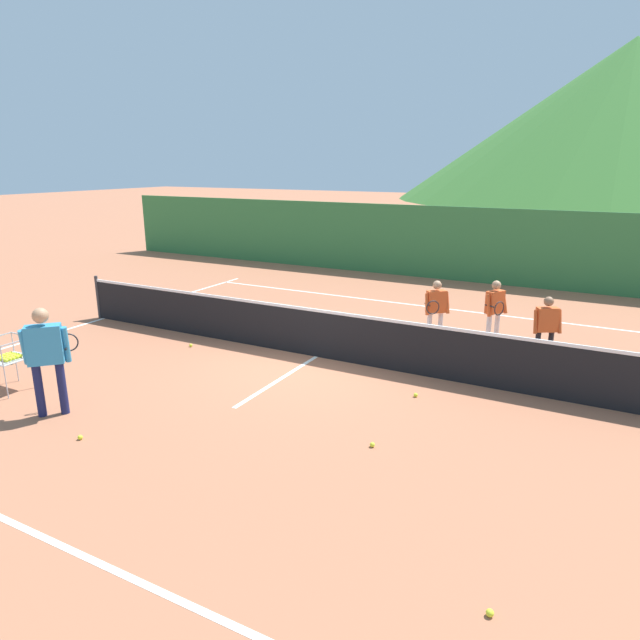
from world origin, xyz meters
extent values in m
plane|color=#A86647|center=(0.00, 0.00, 0.00)|extent=(120.00, 120.00, 0.00)
cube|color=white|center=(0.00, -6.15, 0.00)|extent=(11.89, 0.08, 0.01)
cube|color=white|center=(0.00, 4.87, 0.00)|extent=(11.89, 0.08, 0.01)
cube|color=white|center=(-5.94, 0.00, 0.00)|extent=(0.08, 11.03, 0.01)
cube|color=white|center=(0.00, 0.00, 0.00)|extent=(0.08, 5.42, 0.01)
cylinder|color=#333338|center=(-6.08, 0.00, 0.53)|extent=(0.08, 0.08, 1.05)
cube|color=black|center=(0.00, 0.00, 0.46)|extent=(12.08, 0.02, 0.92)
cube|color=white|center=(0.00, 0.00, 0.95)|extent=(12.08, 0.03, 0.06)
cylinder|color=#191E4C|center=(-2.39, -4.29, 0.41)|extent=(0.12, 0.12, 0.83)
cylinder|color=#191E4C|center=(-2.17, -4.06, 0.41)|extent=(0.12, 0.12, 0.83)
cube|color=#338CBF|center=(-2.28, -4.18, 1.12)|extent=(0.51, 0.51, 0.58)
sphere|color=tan|center=(-2.28, -4.18, 1.56)|extent=(0.23, 0.23, 0.23)
cylinder|color=#338CBF|center=(-2.53, -4.33, 1.08)|extent=(0.22, 0.22, 0.57)
cylinder|color=#338CBF|center=(-2.11, -3.94, 1.08)|extent=(0.18, 0.18, 0.57)
torus|color=#262628|center=(-2.30, -3.76, 1.03)|extent=(0.22, 0.22, 0.29)
cylinder|color=black|center=(-2.12, -3.94, 1.03)|extent=(0.18, 0.17, 0.03)
cylinder|color=silver|center=(1.88, 2.06, 0.33)|extent=(0.10, 0.10, 0.66)
cylinder|color=silver|center=(1.69, 1.88, 0.33)|extent=(0.10, 0.10, 0.66)
cube|color=#E55926|center=(1.78, 1.97, 0.90)|extent=(0.41, 0.41, 0.47)
sphere|color=tan|center=(1.78, 1.97, 1.25)|extent=(0.18, 0.18, 0.18)
cylinder|color=#E55926|center=(1.99, 2.08, 0.87)|extent=(0.18, 0.18, 0.46)
cylinder|color=#E55926|center=(1.64, 1.78, 0.87)|extent=(0.15, 0.15, 0.46)
torus|color=#262628|center=(1.83, 1.59, 0.86)|extent=(0.23, 0.22, 0.29)
cylinder|color=black|center=(1.66, 1.77, 0.86)|extent=(0.17, 0.18, 0.03)
cylinder|color=silver|center=(2.94, 2.56, 0.34)|extent=(0.10, 0.10, 0.67)
cylinder|color=silver|center=(2.82, 2.34, 0.34)|extent=(0.10, 0.10, 0.67)
cube|color=#E55926|center=(2.88, 2.45, 0.91)|extent=(0.35, 0.44, 0.47)
sphere|color=tan|center=(2.88, 2.45, 1.27)|extent=(0.19, 0.19, 0.19)
cylinder|color=#E55926|center=(3.04, 2.63, 0.88)|extent=(0.20, 0.15, 0.46)
cylinder|color=#E55926|center=(2.80, 2.23, 0.88)|extent=(0.16, 0.13, 0.46)
torus|color=#262628|center=(3.04, 2.10, 0.87)|extent=(0.16, 0.27, 0.29)
cylinder|color=black|center=(2.82, 2.22, 0.87)|extent=(0.21, 0.13, 0.03)
cylinder|color=black|center=(4.09, 1.72, 0.33)|extent=(0.10, 0.10, 0.65)
cylinder|color=black|center=(3.88, 1.59, 0.33)|extent=(0.10, 0.10, 0.65)
cube|color=#E55926|center=(3.98, 1.65, 0.88)|extent=(0.43, 0.36, 0.46)
sphere|color=#996B4C|center=(3.98, 1.65, 1.23)|extent=(0.18, 0.18, 0.18)
cylinder|color=#E55926|center=(4.20, 1.72, 0.85)|extent=(0.15, 0.19, 0.45)
cylinder|color=#E55926|center=(3.81, 1.51, 0.85)|extent=(0.13, 0.15, 0.45)
cylinder|color=#B7B7BC|center=(-4.01, -3.58, 0.45)|extent=(0.02, 0.02, 0.89)
cylinder|color=#B7B7BC|center=(-3.45, -3.58, 0.45)|extent=(0.02, 0.02, 0.89)
cylinder|color=#B7B7BC|center=(-3.45, -4.14, 0.45)|extent=(0.02, 0.02, 0.89)
cube|color=#B7B7BC|center=(-3.73, -3.86, 0.55)|extent=(0.56, 0.56, 0.01)
cube|color=#B7B7BC|center=(-3.73, -3.58, 0.89)|extent=(0.56, 0.02, 0.02)
cube|color=#B7B7BC|center=(-3.45, -3.86, 0.89)|extent=(0.02, 0.56, 0.02)
sphere|color=yellow|center=(-3.87, -3.92, 0.59)|extent=(0.07, 0.07, 0.07)
sphere|color=yellow|center=(-3.86, -3.85, 0.58)|extent=(0.07, 0.07, 0.07)
sphere|color=yellow|center=(-3.86, -3.80, 0.59)|extent=(0.07, 0.07, 0.07)
sphere|color=yellow|center=(-3.87, -3.73, 0.58)|extent=(0.07, 0.07, 0.07)
sphere|color=yellow|center=(-3.79, -3.92, 0.58)|extent=(0.07, 0.07, 0.07)
sphere|color=yellow|center=(-3.79, -3.85, 0.58)|extent=(0.07, 0.07, 0.07)
sphere|color=yellow|center=(-3.80, -3.79, 0.58)|extent=(0.07, 0.07, 0.07)
sphere|color=yellow|center=(-3.80, -3.73, 0.58)|extent=(0.07, 0.07, 0.07)
sphere|color=yellow|center=(-3.74, -3.98, 0.58)|extent=(0.07, 0.07, 0.07)
sphere|color=yellow|center=(-3.74, -3.92, 0.58)|extent=(0.07, 0.07, 0.07)
sphere|color=yellow|center=(-3.74, -3.86, 0.58)|extent=(0.07, 0.07, 0.07)
sphere|color=yellow|center=(-3.73, -3.79, 0.58)|extent=(0.07, 0.07, 0.07)
sphere|color=yellow|center=(-3.74, -3.73, 0.59)|extent=(0.07, 0.07, 0.07)
sphere|color=yellow|center=(-3.66, -3.98, 0.58)|extent=(0.07, 0.07, 0.07)
sphere|color=yellow|center=(-3.67, -3.92, 0.59)|extent=(0.07, 0.07, 0.07)
sphere|color=yellow|center=(-3.66, -3.85, 0.59)|extent=(0.07, 0.07, 0.07)
sphere|color=yellow|center=(-3.67, -3.79, 0.58)|extent=(0.07, 0.07, 0.07)
sphere|color=yellow|center=(-3.67, -3.73, 0.59)|extent=(0.07, 0.07, 0.07)
sphere|color=yellow|center=(-3.61, -3.98, 0.58)|extent=(0.07, 0.07, 0.07)
sphere|color=yellow|center=(-3.60, -3.92, 0.59)|extent=(0.07, 0.07, 0.07)
sphere|color=yellow|center=(-3.60, -3.86, 0.58)|extent=(0.07, 0.07, 0.07)
sphere|color=yellow|center=(-3.60, -3.79, 0.58)|extent=(0.07, 0.07, 0.07)
sphere|color=yellow|center=(-3.60, -3.73, 0.59)|extent=(0.07, 0.07, 0.07)
sphere|color=yellow|center=(-1.26, -4.54, 0.03)|extent=(0.07, 0.07, 0.07)
sphere|color=yellow|center=(-4.90, -3.10, 0.03)|extent=(0.07, 0.07, 0.07)
sphere|color=yellow|center=(2.39, -2.83, 0.03)|extent=(0.07, 0.07, 0.07)
sphere|color=yellow|center=(2.37, -0.96, 0.03)|extent=(0.07, 0.07, 0.07)
sphere|color=yellow|center=(4.40, -5.05, 0.03)|extent=(0.07, 0.07, 0.07)
sphere|color=yellow|center=(-2.59, -0.70, 0.03)|extent=(0.07, 0.07, 0.07)
cube|color=#33753D|center=(0.00, 8.63, 1.18)|extent=(26.15, 0.08, 2.36)
cone|color=#38702D|center=(4.31, 56.23, 7.64)|extent=(43.82, 43.82, 15.28)
camera|label=1|loc=(4.93, -9.10, 3.69)|focal=31.19mm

